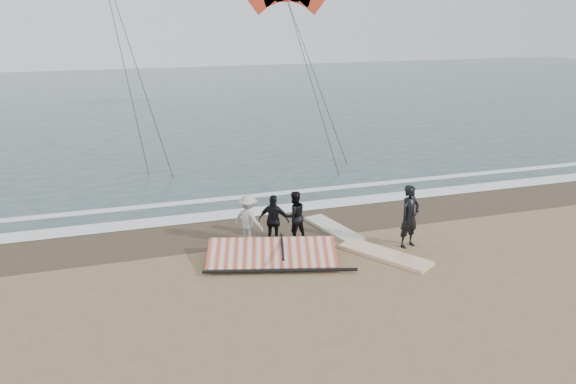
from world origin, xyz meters
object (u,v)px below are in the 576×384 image
Objects in this scene: board_cream at (334,229)px; sail_rig at (268,254)px; board_white at (385,255)px; man_main at (410,216)px.

sail_rig is at bearing -161.35° from board_cream.
board_cream is 0.63× the size of sail_rig.
sail_rig reaches higher than board_cream.
board_cream is (-0.61, 2.31, -0.00)m from board_white.
board_white reaches higher than board_cream.
man_main is at bearing -60.95° from board_cream.
sail_rig is (-3.23, 0.75, 0.14)m from board_white.
man_main reaches higher than board_white.
man_main reaches higher than board_cream.
board_white is at bearing -173.52° from man_main.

